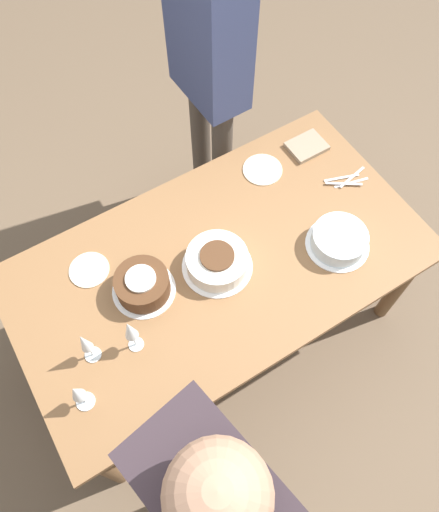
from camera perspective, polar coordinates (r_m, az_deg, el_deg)
ground_plane at (r=2.79m, az=0.00°, el=-7.72°), size 12.00×12.00×0.00m
dining_table at (r=2.20m, az=0.00°, el=-1.77°), size 1.77×0.97×0.73m
cake_center_white at (r=2.07m, az=-0.27°, el=-0.62°), size 0.30×0.30×0.10m
cake_front_chocolate at (r=2.04m, az=-8.80°, el=-3.26°), size 0.26×0.26×0.11m
cake_back_decorated at (r=2.18m, az=13.49°, el=1.77°), size 0.28×0.28×0.08m
wine_glass_near at (r=1.85m, az=-10.19°, el=-8.39°), size 0.06×0.06×0.23m
wine_glass_far at (r=1.89m, az=-15.14°, el=-9.61°), size 0.06×0.06×0.21m
wine_glass_extra at (r=1.85m, az=-15.96°, el=-14.85°), size 0.07×0.07×0.19m
dessert_plate_left at (r=2.39m, az=4.94°, el=9.80°), size 0.19×0.19×0.01m
dessert_plate_right at (r=2.17m, az=-14.67°, el=-1.54°), size 0.17×0.17×0.01m
fork_pile at (r=2.42m, az=14.39°, el=8.38°), size 0.22×0.12×0.01m
napkin_stack at (r=2.50m, az=9.94°, el=12.25°), size 0.18×0.14×0.02m
person_cutting at (r=2.41m, az=-1.20°, el=21.96°), size 0.23×0.41×1.76m
person_watching at (r=1.53m, az=-0.12°, el=-26.79°), size 0.29×0.43×1.76m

